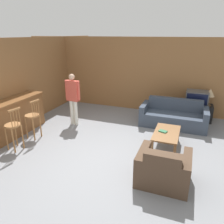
# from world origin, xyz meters

# --- Properties ---
(ground_plane) EXTENTS (24.00, 24.00, 0.00)m
(ground_plane) POSITION_xyz_m (0.00, 0.00, 0.00)
(ground_plane) COLOR gray
(wall_back) EXTENTS (9.40, 0.08, 2.60)m
(wall_back) POSITION_xyz_m (0.00, 3.74, 1.30)
(wall_back) COLOR olive
(wall_back) RESTS_ON ground_plane
(wall_left) EXTENTS (0.08, 8.74, 2.60)m
(wall_left) POSITION_xyz_m (-3.16, 1.37, 1.30)
(wall_left) COLOR olive
(wall_left) RESTS_ON ground_plane
(bar_counter) EXTENTS (0.55, 2.73, 1.02)m
(bar_counter) POSITION_xyz_m (-2.83, 0.02, 0.52)
(bar_counter) COLOR brown
(bar_counter) RESTS_ON ground_plane
(bar_chair_near) EXTENTS (0.43, 0.43, 1.08)m
(bar_chair_near) POSITION_xyz_m (-2.20, -0.31, 0.56)
(bar_chair_near) COLOR #996638
(bar_chair_near) RESTS_ON ground_plane
(bar_chair_mid) EXTENTS (0.40, 0.40, 1.08)m
(bar_chair_mid) POSITION_xyz_m (-2.20, 0.38, 0.56)
(bar_chair_mid) COLOR #996638
(bar_chair_mid) RESTS_ON ground_plane
(couch_far) EXTENTS (1.97, 0.88, 0.80)m
(couch_far) POSITION_xyz_m (1.27, 2.59, 0.29)
(couch_far) COLOR #384251
(couch_far) RESTS_ON ground_plane
(armchair_near) EXTENTS (0.97, 0.83, 0.78)m
(armchair_near) POSITION_xyz_m (1.37, -0.34, 0.29)
(armchair_near) COLOR #4C3828
(armchair_near) RESTS_ON ground_plane
(coffee_table) EXTENTS (0.59, 1.08, 0.43)m
(coffee_table) POSITION_xyz_m (1.25, 1.04, 0.37)
(coffee_table) COLOR brown
(coffee_table) RESTS_ON ground_plane
(tv_unit) EXTENTS (1.06, 0.51, 0.53)m
(tv_unit) POSITION_xyz_m (1.89, 3.34, 0.26)
(tv_unit) COLOR black
(tv_unit) RESTS_ON ground_plane
(tv) EXTENTS (0.69, 0.51, 0.45)m
(tv) POSITION_xyz_m (1.89, 3.33, 0.75)
(tv) COLOR #4C4C4C
(tv) RESTS_ON tv_unit
(book_on_table) EXTENTS (0.22, 0.18, 0.03)m
(book_on_table) POSITION_xyz_m (1.16, 1.04, 0.45)
(book_on_table) COLOR #33704C
(book_on_table) RESTS_ON coffee_table
(table_lamp) EXTENTS (0.27, 0.27, 0.55)m
(table_lamp) POSITION_xyz_m (2.26, 3.34, 0.94)
(table_lamp) COLOR brown
(table_lamp) RESTS_ON tv_unit
(person_by_window) EXTENTS (0.51, 0.19, 1.59)m
(person_by_window) POSITION_xyz_m (-1.65, 1.59, 0.90)
(person_by_window) COLOR silver
(person_by_window) RESTS_ON ground_plane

